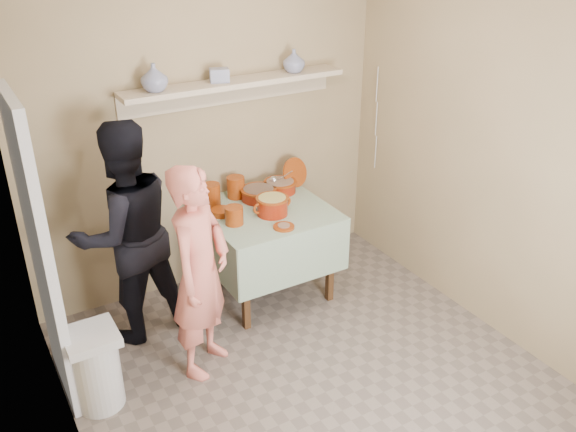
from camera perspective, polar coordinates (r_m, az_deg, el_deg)
ground at (r=4.22m, az=3.53°, el=-16.13°), size 3.50×3.50×0.00m
tile_panel at (r=3.97m, az=-22.07°, el=-3.47°), size 0.06×0.70×2.00m
plate_stack_a at (r=4.87m, az=-7.16°, el=1.98°), size 0.14×0.14×0.19m
plate_stack_b at (r=5.00m, az=-4.91°, el=2.71°), size 0.15×0.15×0.18m
bowl_stack at (r=4.57m, az=-5.07°, el=0.05°), size 0.14×0.14×0.14m
empty_bowl at (r=4.73m, az=-6.26°, el=0.38°), size 0.16×0.16×0.05m
propped_lid at (r=5.19m, az=0.66°, el=4.10°), size 0.27×0.16×0.25m
vase_right at (r=4.96m, az=0.56°, el=14.32°), size 0.23×0.23×0.18m
vase_left at (r=4.49m, az=-12.42°, el=12.55°), size 0.22×0.22×0.20m
ceramic_box at (r=4.69m, az=-6.44°, el=12.95°), size 0.17×0.14×0.10m
person_cook at (r=4.03m, az=-8.20°, el=-5.26°), size 0.65×0.63×1.50m
person_helper at (r=4.45m, az=-14.90°, el=-1.58°), size 0.88×0.72×1.66m
room_shell at (r=3.35m, az=4.29°, el=4.62°), size 3.04×3.54×2.62m
serving_table at (r=4.87m, az=-2.14°, el=-0.59°), size 0.97×0.97×0.76m
cazuela_meat_a at (r=4.95m, az=-2.78°, el=2.17°), size 0.30×0.30×0.10m
cazuela_meat_b at (r=5.09m, az=-0.74°, el=2.89°), size 0.28×0.28×0.10m
ladle at (r=5.06m, az=-1.27°, el=3.41°), size 0.08×0.26×0.19m
cazuela_rice at (r=4.69m, az=-1.49°, el=1.11°), size 0.33×0.25×0.14m
front_plate at (r=4.51m, az=-0.40°, el=-0.99°), size 0.16×0.16×0.03m
wall_shelf at (r=4.79m, az=-5.05°, el=12.11°), size 1.80×0.25×0.21m
trash_bin at (r=4.13m, az=-17.51°, el=-13.46°), size 0.32×0.32×0.56m
electrical_cord at (r=5.42m, az=8.27°, el=8.98°), size 0.01×0.05×0.90m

